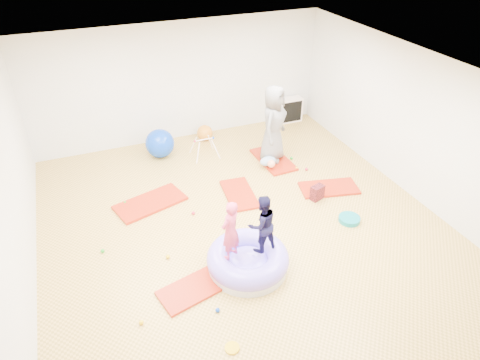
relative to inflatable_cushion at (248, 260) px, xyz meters
name	(u,v)px	position (x,y,z in m)	size (l,w,h in m)	color
room	(247,164)	(0.34, 0.87, 1.24)	(7.01, 8.01, 2.81)	tan
gym_mat_front_left	(195,288)	(-0.92, -0.12, -0.14)	(1.10, 0.55, 0.05)	#9D1B07
gym_mat_mid_left	(150,203)	(-1.08, 2.31, -0.13)	(1.33, 0.67, 0.06)	#9D1B07
gym_mat_center_back	(239,194)	(0.64, 1.94, -0.14)	(1.11, 0.55, 0.05)	#9D1B07
gym_mat_right	(329,188)	(2.42, 1.44, -0.14)	(1.17, 0.58, 0.05)	#9D1B07
gym_mat_rear_right	(273,160)	(1.87, 2.91, -0.14)	(1.23, 0.62, 0.05)	#9D1B07
inflatable_cushion	(248,260)	(0.00, 0.00, 0.00)	(1.31, 1.31, 0.41)	silver
child_pink	(230,228)	(-0.28, 0.03, 0.73)	(0.37, 0.24, 1.02)	#D13A62
child_navy	(262,222)	(0.23, 0.00, 0.72)	(0.48, 0.38, 0.99)	black
adult_caregiver	(273,124)	(1.85, 2.95, 0.75)	(0.84, 0.55, 1.72)	slate
infant	(269,162)	(1.63, 2.66, 0.00)	(0.37, 0.37, 0.22)	#7F9EC7
ball_pit_balls	(213,218)	(-0.11, 1.38, -0.13)	(4.54, 3.53, 0.07)	#199E1E
exercise_ball_blue	(160,143)	(-0.45, 4.09, 0.17)	(0.66, 0.66, 0.66)	#0938C3
exercise_ball_orange	(205,133)	(0.75, 4.47, 0.03)	(0.38, 0.38, 0.38)	orange
infant_play_gym	(204,145)	(0.48, 3.68, 0.14)	(0.59, 0.56, 0.45)	white
cube_shelf	(290,110)	(3.18, 4.66, 0.16)	(0.64, 0.32, 0.64)	white
balance_disc	(349,219)	(2.20, 0.40, -0.12)	(0.39, 0.39, 0.09)	#097581
backpack	(317,193)	(2.01, 1.24, -0.01)	(0.26, 0.16, 0.30)	maroon
yellow_toy	(232,348)	(-0.77, -1.30, -0.15)	(0.20, 0.20, 0.03)	#E7B80B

